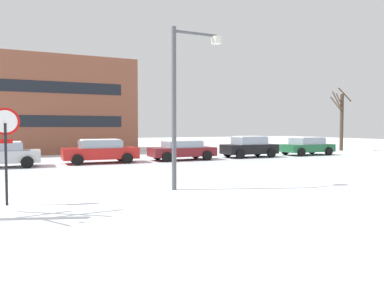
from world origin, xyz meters
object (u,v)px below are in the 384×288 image
object	(u,v)px
stop_sign	(5,137)
parked_car_silver	(2,154)
street_lamp	(183,90)
parked_car_black	(249,147)
parked_car_green	(307,146)
parked_car_maroon	(182,150)
parked_car_red	(100,151)

from	to	relation	value
stop_sign	parked_car_silver	world-z (taller)	stop_sign
street_lamp	parked_car_black	bearing A→B (deg)	47.13
parked_car_silver	parked_car_green	size ratio (longest dim) A/B	0.94
parked_car_maroon	parked_car_green	distance (m)	10.65
stop_sign	parked_car_silver	xyz separation A→B (m)	(-0.51, 11.00, -1.19)
parked_car_red	parked_car_black	xyz separation A→B (m)	(10.65, -0.18, 0.03)
parked_car_maroon	parked_car_black	bearing A→B (deg)	0.37
parked_car_green	parked_car_maroon	bearing A→B (deg)	179.81
stop_sign	street_lamp	xyz separation A→B (m)	(5.57, 0.41, 1.55)
parked_car_red	parked_car_black	size ratio (longest dim) A/B	1.11
stop_sign	parked_car_maroon	bearing A→B (deg)	47.44
street_lamp	parked_car_black	world-z (taller)	street_lamp
parked_car_green	parked_car_red	bearing A→B (deg)	179.11
stop_sign	parked_car_red	bearing A→B (deg)	66.83
parked_car_green	parked_car_black	bearing A→B (deg)	179.24
parked_car_green	street_lamp	bearing A→B (deg)	-145.17
street_lamp	parked_car_maroon	xyz separation A→B (m)	(4.58, 10.64, -2.77)
parked_car_silver	parked_car_red	distance (m)	5.33
stop_sign	parked_car_green	world-z (taller)	stop_sign
parked_car_silver	parked_car_green	distance (m)	21.31
parked_car_silver	parked_car_red	bearing A→B (deg)	2.83
stop_sign	parked_car_black	bearing A→B (deg)	35.61
street_lamp	parked_car_green	size ratio (longest dim) A/B	1.35
parked_car_maroon	parked_car_silver	bearing A→B (deg)	-179.72
parked_car_red	parked_car_green	size ratio (longest dim) A/B	1.07
parked_car_silver	parked_car_green	xyz separation A→B (m)	(21.31, 0.02, 0.00)
stop_sign	street_lamp	bearing A→B (deg)	4.23
street_lamp	parked_car_black	size ratio (longest dim) A/B	1.40
parked_car_silver	parked_car_maroon	xyz separation A→B (m)	(10.65, 0.05, -0.03)
street_lamp	parked_car_silver	world-z (taller)	street_lamp
parked_car_red	parked_car_maroon	world-z (taller)	parked_car_red
parked_car_silver	parked_car_black	distance (m)	15.98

